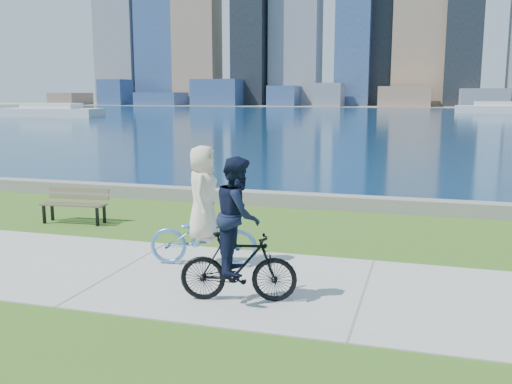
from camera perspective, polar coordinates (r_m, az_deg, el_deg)
ground at (r=9.84m, az=-13.40°, el=-7.67°), size 320.00×320.00×0.00m
concrete_path at (r=9.84m, az=-13.40°, el=-7.62°), size 80.00×3.50×0.02m
seawall at (r=15.32m, az=-1.83°, el=-0.48°), size 90.00×0.50×0.35m
bay_water at (r=80.30m, az=13.30°, el=7.48°), size 320.00×131.00×0.01m
far_shore at (r=138.21m, az=14.78°, el=8.31°), size 320.00×30.00×0.12m
ferry_near at (r=76.20m, az=-19.74°, el=7.60°), size 12.86×3.67×1.74m
ferry_far at (r=94.24m, az=23.24°, el=7.70°), size 12.83×3.67×1.74m
park_bench at (r=13.62m, az=-17.60°, el=-0.96°), size 1.53×0.64×0.77m
cyclist_woman at (r=9.71m, az=-5.30°, el=-2.92°), size 0.99×1.94×2.05m
cyclist_man at (r=7.96m, az=-1.78°, el=-4.94°), size 0.82×1.71×2.05m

